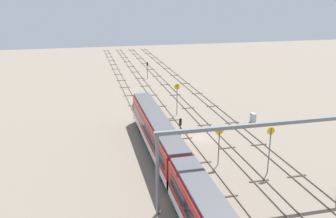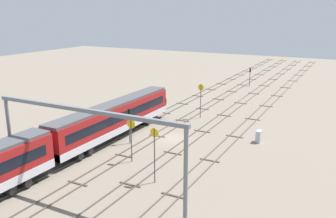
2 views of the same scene
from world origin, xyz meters
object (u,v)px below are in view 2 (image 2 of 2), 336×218
object	(u,v)px
overhead_gantry	(84,129)
signal_light_trackside_departure	(129,121)
speed_sign_mid_trackside	(131,133)
signal_light_trackside_approach	(250,74)
speed_sign_far_trackside	(155,148)
relay_cabinet	(259,136)
speed_sign_near_foreground	(201,96)

from	to	relation	value
overhead_gantry	signal_light_trackside_departure	bearing A→B (deg)	17.25
speed_sign_mid_trackside	signal_light_trackside_approach	distance (m)	49.36
speed_sign_far_trackside	speed_sign_mid_trackside	bearing A→B (deg)	55.87
overhead_gantry	signal_light_trackside_departure	xyz separation A→B (m)	(13.47, 4.18, -3.47)
signal_light_trackside_approach	relay_cabinet	size ratio (longest dim) A/B	2.66
signal_light_trackside_approach	speed_sign_mid_trackside	bearing A→B (deg)	179.89
overhead_gantry	signal_light_trackside_approach	distance (m)	57.98
speed_sign_far_trackside	signal_light_trackside_departure	bearing A→B (deg)	45.57
speed_sign_near_foreground	relay_cabinet	world-z (taller)	speed_sign_near_foreground
speed_sign_mid_trackside	signal_light_trackside_approach	bearing A→B (deg)	-0.11
speed_sign_far_trackside	signal_light_trackside_approach	distance (m)	52.94
signal_light_trackside_departure	overhead_gantry	bearing A→B (deg)	-162.75
signal_light_trackside_departure	relay_cabinet	world-z (taller)	signal_light_trackside_departure
speed_sign_mid_trackside	relay_cabinet	distance (m)	17.64
speed_sign_far_trackside	signal_light_trackside_departure	world-z (taller)	speed_sign_far_trackside
speed_sign_far_trackside	relay_cabinet	world-z (taller)	speed_sign_far_trackside
overhead_gantry	speed_sign_mid_trackside	xyz separation A→B (m)	(8.50, 0.64, -3.08)
overhead_gantry	speed_sign_mid_trackside	distance (m)	9.06
signal_light_trackside_departure	speed_sign_near_foreground	bearing A→B (deg)	-13.27
overhead_gantry	speed_sign_near_foreground	bearing A→B (deg)	1.18
signal_light_trackside_approach	speed_sign_far_trackside	bearing A→B (deg)	-174.73
overhead_gantry	speed_sign_mid_trackside	bearing A→B (deg)	4.31
speed_sign_near_foreground	speed_sign_mid_trackside	world-z (taller)	speed_sign_near_foreground
signal_light_trackside_approach	signal_light_trackside_departure	world-z (taller)	signal_light_trackside_departure
speed_sign_near_foreground	speed_sign_mid_trackside	size ratio (longest dim) A/B	1.09
speed_sign_mid_trackside	signal_light_trackside_approach	xyz separation A→B (m)	(49.35, -0.09, -0.66)
overhead_gantry	relay_cabinet	bearing A→B (deg)	-26.05
signal_light_trackside_departure	signal_light_trackside_approach	bearing A→B (deg)	-4.68
speed_sign_near_foreground	speed_sign_far_trackside	size ratio (longest dim) A/B	0.97
speed_sign_near_foreground	speed_sign_far_trackside	world-z (taller)	speed_sign_far_trackside
relay_cabinet	signal_light_trackside_approach	bearing A→B (deg)	17.25
speed_sign_mid_trackside	relay_cabinet	size ratio (longest dim) A/B	3.21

